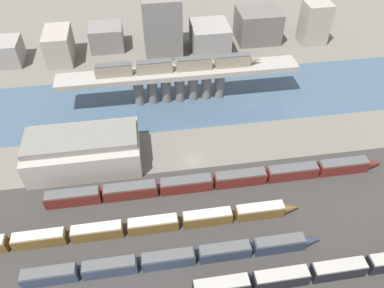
{
  "coord_description": "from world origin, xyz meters",
  "views": [
    {
      "loc": [
        -10.81,
        -69.18,
        71.97
      ],
      "look_at": [
        0.0,
        1.93,
        4.34
      ],
      "focal_mm": 35.0,
      "sensor_mm": 36.0,
      "label": 1
    }
  ],
  "objects": [
    {
      "name": "train_yard_near",
      "position": [
        25.39,
        -36.47,
        1.82
      ],
      "size": [
        63.3,
        2.84,
        3.7
      ],
      "color": "black",
      "rests_on": "ground"
    },
    {
      "name": "ground_plane",
      "position": [
        0.0,
        0.0,
        0.0
      ],
      "size": [
        400.0,
        400.0,
        0.0
      ],
      "primitive_type": "plane",
      "color": "#666056"
    },
    {
      "name": "railbed_yard",
      "position": [
        0.0,
        -24.0,
        0.0
      ],
      "size": [
        280.0,
        42.0,
        0.01
      ],
      "primitive_type": "cube",
      "color": "#33302D",
      "rests_on": "ground"
    },
    {
      "name": "city_block_left",
      "position": [
        -39.8,
        59.1,
        5.53
      ],
      "size": [
        8.93,
        14.63,
        11.05
      ],
      "primitive_type": "cube",
      "color": "gray",
      "rests_on": "ground"
    },
    {
      "name": "city_block_low",
      "position": [
        56.15,
        58.36,
        7.77
      ],
      "size": [
        9.75,
        8.59,
        15.54
      ],
      "primitive_type": "cube",
      "color": "gray",
      "rests_on": "ground"
    },
    {
      "name": "city_block_center",
      "position": [
        -23.15,
        65.36,
        4.45
      ],
      "size": [
        12.33,
        11.04,
        8.9
      ],
      "primitive_type": "cube",
      "color": "slate",
      "rests_on": "ground"
    },
    {
      "name": "warehouse_building",
      "position": [
        -28.12,
        3.65,
        4.55
      ],
      "size": [
        28.7,
        15.34,
        9.57
      ],
      "color": "#9E998E",
      "rests_on": "ground"
    },
    {
      "name": "train_on_bridge",
      "position": [
        -0.27,
        27.86,
        12.76
      ],
      "size": [
        50.31,
        2.66,
        3.86
      ],
      "color": "gray",
      "rests_on": "bridge"
    },
    {
      "name": "city_block_tall",
      "position": [
        35.3,
        63.27,
        5.95
      ],
      "size": [
        16.18,
        13.69,
        11.91
      ],
      "primitive_type": "cube",
      "color": "#605B56",
      "rests_on": "ground"
    },
    {
      "name": "city_block_far_right",
      "position": [
        15.34,
        58.16,
        5.0
      ],
      "size": [
        13.77,
        14.73,
        9.99
      ],
      "primitive_type": "cube",
      "color": "gray",
      "rests_on": "ground"
    },
    {
      "name": "train_yard_outer",
      "position": [
        5.25,
        -9.51,
        1.78
      ],
      "size": [
        85.63,
        3.02,
        3.63
      ],
      "color": "#5B1E19",
      "rests_on": "ground"
    },
    {
      "name": "train_yard_far",
      "position": [
        -16.88,
        -19.94,
        1.68
      ],
      "size": [
        76.77,
        2.69,
        3.42
      ],
      "color": "brown",
      "rests_on": "ground"
    },
    {
      "name": "train_yard_mid",
      "position": [
        -8.37,
        -29.0,
        1.72
      ],
      "size": [
        62.54,
        2.65,
        3.5
      ],
      "color": "#2D384C",
      "rests_on": "ground"
    },
    {
      "name": "city_block_far_left",
      "position": [
        -60.0,
        59.91,
        4.23
      ],
      "size": [
        13.07,
        11.39,
        8.47
      ],
      "primitive_type": "cube",
      "color": "gray",
      "rests_on": "ground"
    },
    {
      "name": "river_water",
      "position": [
        0.0,
        27.86,
        0.0
      ],
      "size": [
        320.0,
        29.84,
        0.01
      ],
      "primitive_type": "cube",
      "color": "#3D5166",
      "rests_on": "ground"
    },
    {
      "name": "bridge",
      "position": [
        -0.0,
        27.86,
        7.78
      ],
      "size": [
        73.56,
        7.33,
        10.86
      ],
      "color": "gray",
      "rests_on": "ground"
    },
    {
      "name": "city_block_right",
      "position": [
        -2.38,
        58.63,
        10.92
      ],
      "size": [
        13.51,
        13.41,
        21.83
      ],
      "primitive_type": "cube",
      "color": "slate",
      "rests_on": "ground"
    }
  ]
}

